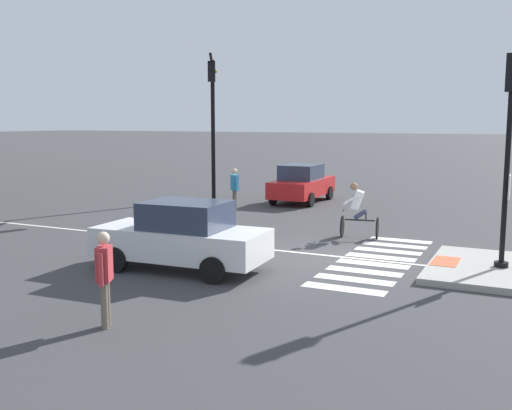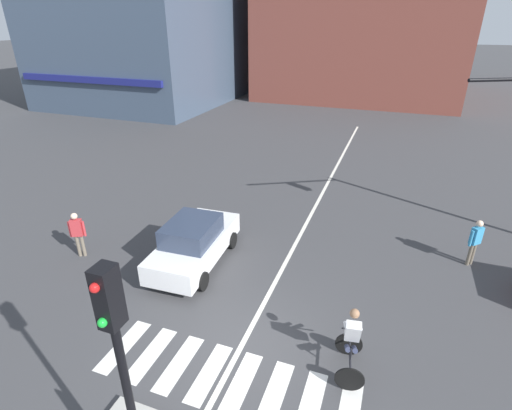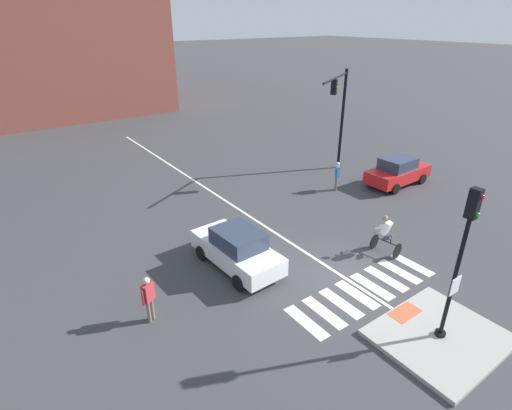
% 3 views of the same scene
% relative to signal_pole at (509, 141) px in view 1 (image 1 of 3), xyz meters
% --- Properties ---
extents(ground_plane, '(300.00, 300.00, 0.00)m').
position_rel_signal_pole_xyz_m(ground_plane, '(0.00, 3.82, -3.06)').
color(ground_plane, '#3D3D3F').
extents(traffic_island, '(3.75, 3.18, 0.15)m').
position_rel_signal_pole_xyz_m(traffic_island, '(0.00, 0.01, -2.99)').
color(traffic_island, '#A3A099').
rests_on(traffic_island, ground).
extents(tactile_pad_front, '(1.10, 0.60, 0.01)m').
position_rel_signal_pole_xyz_m(tactile_pad_front, '(0.00, 1.25, -2.91)').
color(tactile_pad_front, '#DB5B38').
rests_on(tactile_pad_front, traffic_island).
extents(signal_pole, '(0.44, 0.38, 4.84)m').
position_rel_signal_pole_xyz_m(signal_pole, '(0.00, 0.00, 0.00)').
color(signal_pole, black).
rests_on(signal_pole, traffic_island).
extents(crosswalk_stripe_a, '(0.44, 1.80, 0.01)m').
position_rel_signal_pole_xyz_m(crosswalk_stripe_a, '(-2.83, 2.92, -3.06)').
color(crosswalk_stripe_a, silver).
rests_on(crosswalk_stripe_a, ground).
extents(crosswalk_stripe_b, '(0.44, 1.80, 0.01)m').
position_rel_signal_pole_xyz_m(crosswalk_stripe_b, '(-2.02, 2.92, -3.06)').
color(crosswalk_stripe_b, silver).
rests_on(crosswalk_stripe_b, ground).
extents(crosswalk_stripe_c, '(0.44, 1.80, 0.01)m').
position_rel_signal_pole_xyz_m(crosswalk_stripe_c, '(-1.21, 2.92, -3.06)').
color(crosswalk_stripe_c, silver).
rests_on(crosswalk_stripe_c, ground).
extents(crosswalk_stripe_d, '(0.44, 1.80, 0.01)m').
position_rel_signal_pole_xyz_m(crosswalk_stripe_d, '(-0.40, 2.92, -3.06)').
color(crosswalk_stripe_d, silver).
rests_on(crosswalk_stripe_d, ground).
extents(crosswalk_stripe_e, '(0.44, 1.80, 0.01)m').
position_rel_signal_pole_xyz_m(crosswalk_stripe_e, '(0.40, 2.92, -3.06)').
color(crosswalk_stripe_e, silver).
rests_on(crosswalk_stripe_e, ground).
extents(crosswalk_stripe_f, '(0.44, 1.80, 0.01)m').
position_rel_signal_pole_xyz_m(crosswalk_stripe_f, '(1.21, 2.92, -3.06)').
color(crosswalk_stripe_f, silver).
rests_on(crosswalk_stripe_f, ground).
extents(crosswalk_stripe_g, '(0.44, 1.80, 0.01)m').
position_rel_signal_pole_xyz_m(crosswalk_stripe_g, '(2.02, 2.92, -3.06)').
color(crosswalk_stripe_g, silver).
rests_on(crosswalk_stripe_g, ground).
extents(crosswalk_stripe_h, '(0.44, 1.80, 0.01)m').
position_rel_signal_pole_xyz_m(crosswalk_stripe_h, '(2.83, 2.92, -3.06)').
color(crosswalk_stripe_h, silver).
rests_on(crosswalk_stripe_h, ground).
extents(lane_centre_line, '(0.14, 28.00, 0.01)m').
position_rel_signal_pole_xyz_m(lane_centre_line, '(-0.01, 13.82, -3.06)').
color(lane_centre_line, silver).
rests_on(lane_centre_line, ground).
extents(traffic_light_mast, '(4.18, 2.37, 6.16)m').
position_rel_signal_pole_xyz_m(traffic_light_mast, '(7.88, 12.14, 0.99)').
color(traffic_light_mast, black).
rests_on(traffic_light_mast, ground).
extents(car_red_cross_right, '(4.12, 1.88, 1.64)m').
position_rel_signal_pole_xyz_m(car_red_cross_right, '(9.34, 8.56, -2.25)').
color(car_red_cross_right, red).
rests_on(car_red_cross_right, ground).
extents(car_white_westbound_near, '(2.00, 4.18, 1.64)m').
position_rel_signal_pole_xyz_m(car_white_westbound_near, '(-2.89, 6.88, -2.25)').
color(car_white_westbound_near, white).
rests_on(car_white_westbound_near, ground).
extents(cyclist, '(0.82, 1.18, 1.68)m').
position_rel_signal_pole_xyz_m(cyclist, '(2.63, 4.18, -2.19)').
color(cyclist, black).
rests_on(cyclist, ground).
extents(pedestrian_at_curb_left, '(0.51, 0.35, 1.67)m').
position_rel_signal_pole_xyz_m(pedestrian_at_curb_left, '(-6.84, 5.90, -2.08)').
color(pedestrian_at_curb_left, '#6B6051').
rests_on(pedestrian_at_curb_left, ground).
extents(pedestrian_waiting_far_side, '(0.41, 0.42, 1.67)m').
position_rel_signal_pole_xyz_m(pedestrian_waiting_far_side, '(5.84, 10.03, -2.08)').
color(pedestrian_waiting_far_side, '#6B6051').
rests_on(pedestrian_waiting_far_side, ground).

